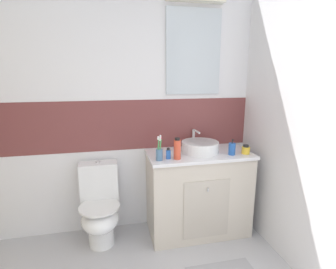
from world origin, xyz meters
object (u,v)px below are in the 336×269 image
(sink_basin, at_px, (200,146))
(toilet, at_px, (100,208))
(soap_dispenser, at_px, (232,149))
(perfume_flask_small, at_px, (168,154))
(hair_gel_jar, at_px, (246,150))
(toothbrush_cup, at_px, (159,153))
(mouthwash_bottle, at_px, (177,149))

(sink_basin, distance_m, toilet, 1.12)
(soap_dispenser, height_order, perfume_flask_small, soap_dispenser)
(hair_gel_jar, bearing_deg, toilet, 173.74)
(soap_dispenser, xyz_separation_m, perfume_flask_small, (-0.62, 0.01, -0.01))
(sink_basin, bearing_deg, hair_gel_jar, -20.95)
(toothbrush_cup, height_order, soap_dispenser, toothbrush_cup)
(toothbrush_cup, relative_size, soap_dispenser, 1.48)
(perfume_flask_small, height_order, mouthwash_bottle, mouthwash_bottle)
(toothbrush_cup, bearing_deg, soap_dispenser, 0.92)
(toilet, bearing_deg, soap_dispenser, -7.00)
(sink_basin, height_order, toothbrush_cup, toothbrush_cup)
(toothbrush_cup, height_order, hair_gel_jar, toothbrush_cup)
(sink_basin, height_order, perfume_flask_small, sink_basin)
(hair_gel_jar, bearing_deg, soap_dispenser, -179.80)
(hair_gel_jar, xyz_separation_m, mouthwash_bottle, (-0.68, -0.01, 0.05))
(soap_dispenser, relative_size, hair_gel_jar, 1.75)
(toothbrush_cup, xyz_separation_m, perfume_flask_small, (0.09, 0.02, -0.02))
(soap_dispenser, xyz_separation_m, mouthwash_bottle, (-0.54, -0.01, 0.04))
(sink_basin, xyz_separation_m, toothbrush_cup, (-0.44, -0.17, 0.01))
(soap_dispenser, bearing_deg, perfume_flask_small, 179.04)
(perfume_flask_small, bearing_deg, soap_dispenser, -0.96)
(soap_dispenser, distance_m, mouthwash_bottle, 0.54)
(sink_basin, height_order, toilet, sink_basin)
(sink_basin, relative_size, hair_gel_jar, 4.65)
(soap_dispenser, distance_m, perfume_flask_small, 0.62)
(soap_dispenser, bearing_deg, hair_gel_jar, 0.20)
(toilet, xyz_separation_m, mouthwash_bottle, (0.71, -0.16, 0.58))
(perfume_flask_small, bearing_deg, mouthwash_bottle, -15.83)
(toothbrush_cup, relative_size, mouthwash_bottle, 1.16)
(toothbrush_cup, height_order, mouthwash_bottle, toothbrush_cup)
(toilet, bearing_deg, sink_basin, 0.21)
(soap_dispenser, relative_size, mouthwash_bottle, 0.78)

